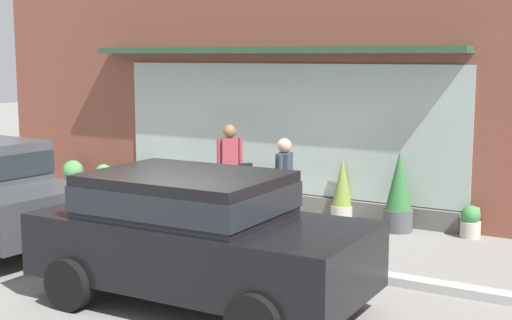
{
  "coord_description": "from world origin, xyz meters",
  "views": [
    {
      "loc": [
        6.94,
        -8.98,
        2.99
      ],
      "look_at": [
        0.85,
        1.2,
        1.26
      ],
      "focal_mm": 50.37,
      "sensor_mm": 36.0,
      "label": 1
    }
  ],
  "objects_px": {
    "potted_plant_trailing_edge": "(471,222)",
    "potted_plant_by_entrance": "(267,192)",
    "pedestrian_with_handbag": "(231,165)",
    "pedestrian_passerby": "(284,182)",
    "potted_plant_window_right": "(104,179)",
    "potted_plant_low_front": "(399,193)",
    "fire_hydrant": "(193,203)",
    "potted_plant_corner_tall": "(142,179)",
    "parked_car_black": "(196,231)",
    "potted_plant_window_center": "(73,173)",
    "potted_plant_window_left": "(342,190)"
  },
  "relations": [
    {
      "from": "pedestrian_with_handbag",
      "to": "potted_plant_window_center",
      "type": "height_order",
      "value": "pedestrian_with_handbag"
    },
    {
      "from": "parked_car_black",
      "to": "potted_plant_by_entrance",
      "type": "distance_m",
      "value": 5.29
    },
    {
      "from": "pedestrian_with_handbag",
      "to": "potted_plant_by_entrance",
      "type": "bearing_deg",
      "value": 40.92
    },
    {
      "from": "fire_hydrant",
      "to": "pedestrian_with_handbag",
      "type": "height_order",
      "value": "pedestrian_with_handbag"
    },
    {
      "from": "potted_plant_window_left",
      "to": "potted_plant_by_entrance",
      "type": "relative_size",
      "value": 1.46
    },
    {
      "from": "parked_car_black",
      "to": "potted_plant_by_entrance",
      "type": "bearing_deg",
      "value": 109.4
    },
    {
      "from": "parked_car_black",
      "to": "potted_plant_corner_tall",
      "type": "distance_m",
      "value": 6.97
    },
    {
      "from": "pedestrian_passerby",
      "to": "potted_plant_corner_tall",
      "type": "height_order",
      "value": "pedestrian_passerby"
    },
    {
      "from": "potted_plant_window_right",
      "to": "potted_plant_window_center",
      "type": "bearing_deg",
      "value": 174.62
    },
    {
      "from": "pedestrian_with_handbag",
      "to": "potted_plant_trailing_edge",
      "type": "xyz_separation_m",
      "value": [
        4.05,
        1.02,
        -0.77
      ]
    },
    {
      "from": "potted_plant_low_front",
      "to": "potted_plant_trailing_edge",
      "type": "distance_m",
      "value": 1.26
    },
    {
      "from": "parked_car_black",
      "to": "potted_plant_low_front",
      "type": "bearing_deg",
      "value": 78.52
    },
    {
      "from": "pedestrian_with_handbag",
      "to": "parked_car_black",
      "type": "bearing_deg",
      "value": -102.25
    },
    {
      "from": "pedestrian_passerby",
      "to": "potted_plant_window_right",
      "type": "relative_size",
      "value": 2.6
    },
    {
      "from": "pedestrian_passerby",
      "to": "potted_plant_window_right",
      "type": "xyz_separation_m",
      "value": [
        -5.36,
        1.65,
        -0.68
      ]
    },
    {
      "from": "potted_plant_low_front",
      "to": "potted_plant_window_center",
      "type": "xyz_separation_m",
      "value": [
        -7.65,
        0.01,
        -0.31
      ]
    },
    {
      "from": "potted_plant_low_front",
      "to": "fire_hydrant",
      "type": "bearing_deg",
      "value": -155.67
    },
    {
      "from": "potted_plant_low_front",
      "to": "parked_car_black",
      "type": "bearing_deg",
      "value": -100.15
    },
    {
      "from": "parked_car_black",
      "to": "potted_plant_window_center",
      "type": "relative_size",
      "value": 6.3
    },
    {
      "from": "pedestrian_with_handbag",
      "to": "potted_plant_window_center",
      "type": "relative_size",
      "value": 2.71
    },
    {
      "from": "potted_plant_window_left",
      "to": "fire_hydrant",
      "type": "bearing_deg",
      "value": -139.46
    },
    {
      "from": "parked_car_black",
      "to": "potted_plant_window_right",
      "type": "distance_m",
      "value": 7.46
    },
    {
      "from": "pedestrian_with_handbag",
      "to": "potted_plant_window_left",
      "type": "distance_m",
      "value": 2.08
    },
    {
      "from": "potted_plant_trailing_edge",
      "to": "potted_plant_window_right",
      "type": "relative_size",
      "value": 0.82
    },
    {
      "from": "potted_plant_by_entrance",
      "to": "fire_hydrant",
      "type": "bearing_deg",
      "value": -108.28
    },
    {
      "from": "potted_plant_low_front",
      "to": "potted_plant_trailing_edge",
      "type": "relative_size",
      "value": 2.58
    },
    {
      "from": "fire_hydrant",
      "to": "pedestrian_passerby",
      "type": "xyz_separation_m",
      "value": [
        1.97,
        -0.26,
        0.59
      ]
    },
    {
      "from": "pedestrian_passerby",
      "to": "potted_plant_window_center",
      "type": "height_order",
      "value": "pedestrian_passerby"
    },
    {
      "from": "potted_plant_by_entrance",
      "to": "potted_plant_trailing_edge",
      "type": "bearing_deg",
      "value": 0.39
    },
    {
      "from": "pedestrian_passerby",
      "to": "parked_car_black",
      "type": "height_order",
      "value": "pedestrian_passerby"
    },
    {
      "from": "potted_plant_low_front",
      "to": "potted_plant_corner_tall",
      "type": "bearing_deg",
      "value": 178.41
    },
    {
      "from": "fire_hydrant",
      "to": "potted_plant_window_center",
      "type": "xyz_separation_m",
      "value": [
        -4.4,
        1.49,
        -0.06
      ]
    },
    {
      "from": "fire_hydrant",
      "to": "parked_car_black",
      "type": "height_order",
      "value": "parked_car_black"
    },
    {
      "from": "parked_car_black",
      "to": "potted_plant_trailing_edge",
      "type": "xyz_separation_m",
      "value": [
        2.03,
        4.95,
        -0.64
      ]
    },
    {
      "from": "potted_plant_trailing_edge",
      "to": "potted_plant_by_entrance",
      "type": "bearing_deg",
      "value": -179.61
    },
    {
      "from": "parked_car_black",
      "to": "potted_plant_window_center",
      "type": "distance_m",
      "value": 8.32
    },
    {
      "from": "potted_plant_corner_tall",
      "to": "potted_plant_window_left",
      "type": "distance_m",
      "value": 4.61
    },
    {
      "from": "potted_plant_window_left",
      "to": "potted_plant_window_center",
      "type": "relative_size",
      "value": 1.78
    },
    {
      "from": "potted_plant_window_left",
      "to": "potted_plant_window_center",
      "type": "xyz_separation_m",
      "value": [
        -6.47,
        -0.29,
        -0.21
      ]
    },
    {
      "from": "fire_hydrant",
      "to": "potted_plant_corner_tall",
      "type": "bearing_deg",
      "value": 147.16
    },
    {
      "from": "potted_plant_low_front",
      "to": "potted_plant_by_entrance",
      "type": "xyz_separation_m",
      "value": [
        -2.71,
        0.18,
        -0.29
      ]
    },
    {
      "from": "potted_plant_low_front",
      "to": "pedestrian_with_handbag",
      "type": "bearing_deg",
      "value": -164.21
    },
    {
      "from": "parked_car_black",
      "to": "potted_plant_low_front",
      "type": "relative_size",
      "value": 2.94
    },
    {
      "from": "fire_hydrant",
      "to": "pedestrian_with_handbag",
      "type": "bearing_deg",
      "value": 60.05
    },
    {
      "from": "fire_hydrant",
      "to": "potted_plant_trailing_edge",
      "type": "bearing_deg",
      "value": 20.75
    },
    {
      "from": "potted_plant_trailing_edge",
      "to": "pedestrian_with_handbag",
      "type": "bearing_deg",
      "value": -165.86
    },
    {
      "from": "parked_car_black",
      "to": "potted_plant_window_left",
      "type": "relative_size",
      "value": 3.53
    },
    {
      "from": "pedestrian_passerby",
      "to": "potted_plant_window_left",
      "type": "height_order",
      "value": "pedestrian_passerby"
    },
    {
      "from": "fire_hydrant",
      "to": "potted_plant_low_front",
      "type": "relative_size",
      "value": 0.6
    },
    {
      "from": "potted_plant_window_center",
      "to": "fire_hydrant",
      "type": "bearing_deg",
      "value": -18.68
    }
  ]
}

